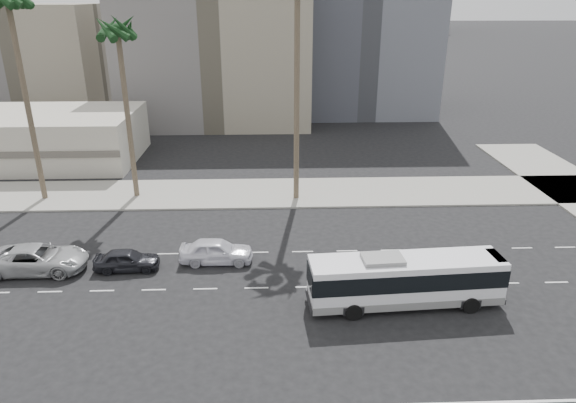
{
  "coord_description": "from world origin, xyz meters",
  "views": [
    {
      "loc": [
        -5.05,
        -26.01,
        15.96
      ],
      "look_at": [
        -4.0,
        4.0,
        3.86
      ],
      "focal_mm": 31.86,
      "sensor_mm": 36.0,
      "label": 1
    }
  ],
  "objects_px": {
    "car_c": "(37,259)",
    "palm_far": "(8,3)",
    "car_a": "(216,251)",
    "city_bus": "(405,279)",
    "palm_mid": "(118,34)",
    "car_b": "(127,260)"
  },
  "relations": [
    {
      "from": "car_b",
      "to": "city_bus",
      "type": "bearing_deg",
      "value": -107.67
    },
    {
      "from": "city_bus",
      "to": "palm_mid",
      "type": "height_order",
      "value": "palm_mid"
    },
    {
      "from": "city_bus",
      "to": "car_c",
      "type": "height_order",
      "value": "city_bus"
    },
    {
      "from": "city_bus",
      "to": "car_a",
      "type": "height_order",
      "value": "city_bus"
    },
    {
      "from": "palm_mid",
      "to": "city_bus",
      "type": "bearing_deg",
      "value": -42.32
    },
    {
      "from": "car_a",
      "to": "palm_far",
      "type": "xyz_separation_m",
      "value": [
        -15.53,
        11.48,
        14.69
      ]
    },
    {
      "from": "palm_mid",
      "to": "palm_far",
      "type": "distance_m",
      "value": 7.94
    },
    {
      "from": "car_b",
      "to": "car_c",
      "type": "xyz_separation_m",
      "value": [
        -5.5,
        0.02,
        0.16
      ]
    },
    {
      "from": "car_c",
      "to": "palm_far",
      "type": "relative_size",
      "value": 0.35
    },
    {
      "from": "car_c",
      "to": "palm_far",
      "type": "bearing_deg",
      "value": 19.77
    },
    {
      "from": "car_c",
      "to": "palm_far",
      "type": "height_order",
      "value": "palm_far"
    },
    {
      "from": "car_c",
      "to": "palm_far",
      "type": "xyz_separation_m",
      "value": [
        -4.53,
        12.25,
        14.65
      ]
    },
    {
      "from": "car_c",
      "to": "car_a",
      "type": "bearing_deg",
      "value": -86.55
    },
    {
      "from": "car_c",
      "to": "palm_mid",
      "type": "height_order",
      "value": "palm_mid"
    },
    {
      "from": "palm_mid",
      "to": "palm_far",
      "type": "height_order",
      "value": "palm_far"
    },
    {
      "from": "car_a",
      "to": "car_b",
      "type": "xyz_separation_m",
      "value": [
        -5.5,
        -0.79,
        -0.11
      ]
    },
    {
      "from": "city_bus",
      "to": "car_a",
      "type": "distance_m",
      "value": 12.09
    },
    {
      "from": "car_a",
      "to": "car_b",
      "type": "distance_m",
      "value": 5.56
    },
    {
      "from": "city_bus",
      "to": "palm_far",
      "type": "xyz_separation_m",
      "value": [
        -26.38,
        16.75,
        13.89
      ]
    },
    {
      "from": "car_b",
      "to": "palm_far",
      "type": "distance_m",
      "value": 21.69
    },
    {
      "from": "car_c",
      "to": "palm_mid",
      "type": "relative_size",
      "value": 0.41
    },
    {
      "from": "car_c",
      "to": "city_bus",
      "type": "bearing_deg",
      "value": -102.19
    }
  ]
}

